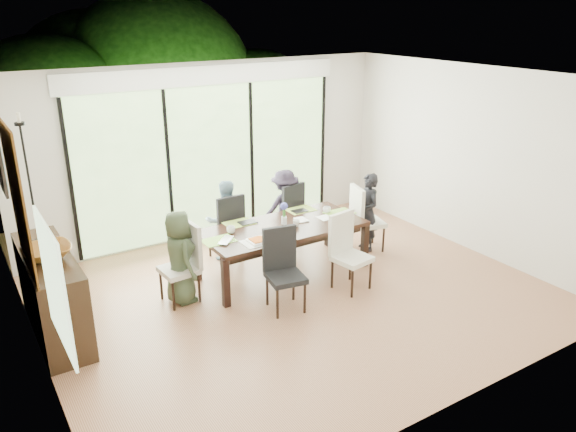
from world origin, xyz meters
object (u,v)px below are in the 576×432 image
person_far_left (225,220)px  chair_far_left (225,226)px  cup_b (296,223)px  table_top (283,228)px  cup_c (327,210)px  person_left_end (179,257)px  person_right_end (368,212)px  chair_left_end (178,264)px  chair_far_right (284,213)px  chair_near_right (352,253)px  sideboard (52,293)px  person_far_right (285,208)px  bowl (47,252)px  chair_near_left (286,271)px  cup_a (231,230)px  laptop (229,241)px  chair_right_end (369,218)px  vase (284,220)px

person_far_left → chair_far_left: bearing=-82.0°
chair_far_left → cup_b: bearing=121.4°
table_top → cup_c: 0.81m
person_left_end → person_right_end: (2.96, 0.00, 0.00)m
person_far_left → person_left_end: bearing=46.9°
table_top → chair_far_left: (-0.45, 0.85, -0.16)m
table_top → chair_left_end: (-1.50, 0.00, -0.16)m
chair_left_end → chair_far_right: bearing=108.3°
chair_near_right → person_far_left: (-0.95, 1.70, 0.09)m
cup_b → sideboard: size_ratio=0.05×
person_far_right → bowl: bearing=19.4°
chair_near_left → table_top: bearing=70.1°
chair_far_right → person_far_left: bearing=-9.5°
chair_near_left → cup_a: size_ratio=8.87×
laptop → sideboard: size_ratio=0.18×
chair_near_right → person_left_end: bearing=146.6°
person_left_end → bowl: (-1.47, -0.02, 0.43)m
chair_right_end → chair_near_left: 2.18m
table_top → chair_near_right: chair_near_right is taller
cup_a → bowl: 2.27m
chair_right_end → chair_far_left: 2.13m
table_top → laptop: bearing=-173.3°
chair_near_left → cup_b: (0.65, 0.77, 0.23)m
person_right_end → cup_a: 2.19m
cup_a → cup_c: (1.50, -0.05, 0.00)m
bowl → cup_a: bearing=4.3°
chair_left_end → person_right_end: bearing=85.8°
cup_a → cup_c: same height
person_far_left → table_top: bearing=126.5°
person_far_left → bowl: bearing=26.8°
vase → sideboard: 3.01m
chair_near_right → person_left_end: size_ratio=0.85×
chair_far_left → cup_a: size_ratio=8.87×
chair_right_end → chair_near_left: (-2.00, -0.87, 0.00)m
person_right_end → sideboard: person_right_end is taller
chair_near_left → person_far_left: size_ratio=0.85×
chair_left_end → chair_near_right: size_ratio=1.00×
chair_far_left → chair_near_left: bearing=87.4°
chair_near_left → bowl: bearing=170.8°
laptop → person_left_end: bearing=126.1°
chair_right_end → bowl: 4.48m
person_right_end → chair_right_end: bearing=102.7°
chair_right_end → sideboard: (-4.45, 0.08, -0.03)m
person_right_end → cup_c: 0.70m
chair_far_left → cup_b: (0.60, -0.95, 0.23)m
person_right_end → cup_b: bearing=-73.0°
sideboard → cup_c: bearing=0.3°
chair_right_end → laptop: 2.36m
table_top → cup_b: bearing=-33.7°
person_left_end → bowl: 1.53m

